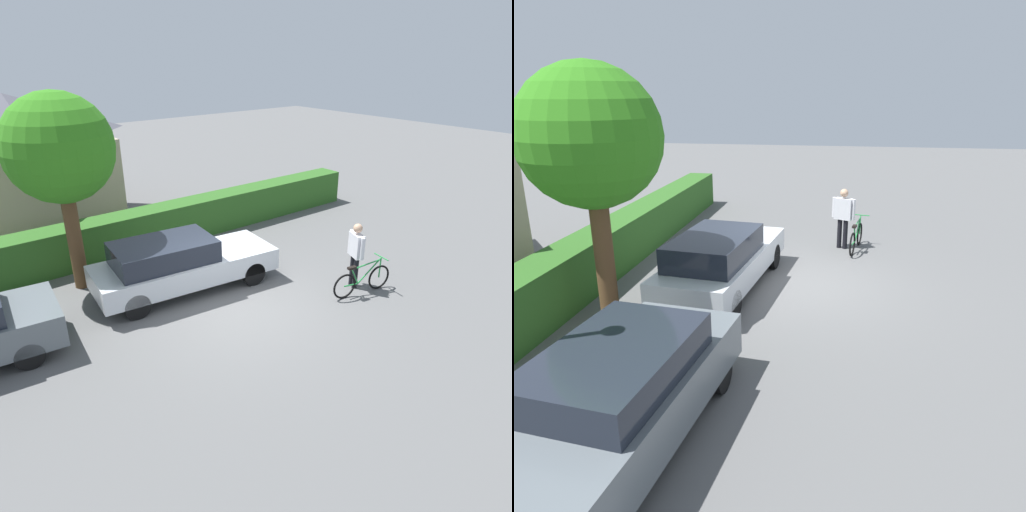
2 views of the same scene
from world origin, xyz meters
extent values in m
plane|color=#5B5B5B|center=(0.00, 0.00, 0.00)|extent=(60.00, 60.00, 0.00)
cube|color=#2D5F21|center=(0.00, 4.75, 0.59)|extent=(16.29, 0.90, 1.18)
cube|color=tan|center=(-2.20, 9.64, 1.46)|extent=(5.31, 5.31, 2.93)
pyramid|color=#4C4C56|center=(-2.20, 9.64, 3.62)|extent=(5.58, 5.57, 1.38)
cylinder|color=black|center=(-4.20, 2.26, 0.28)|extent=(0.58, 0.24, 0.57)
cylinder|color=black|center=(-4.37, 0.74, 0.28)|extent=(0.58, 0.24, 0.57)
cube|color=silver|center=(-0.37, 1.67, 0.59)|extent=(4.70, 2.15, 0.56)
cube|color=#1E232D|center=(-0.92, 1.73, 1.13)|extent=(2.55, 1.71, 0.53)
cylinder|color=black|center=(1.24, 2.23, 0.31)|extent=(0.63, 0.25, 0.62)
cylinder|color=black|center=(1.08, 0.77, 0.31)|extent=(0.63, 0.25, 0.62)
cylinder|color=black|center=(-1.83, 2.57, 0.31)|extent=(0.63, 0.25, 0.62)
cylinder|color=black|center=(-1.99, 1.11, 0.31)|extent=(0.63, 0.25, 0.62)
torus|color=black|center=(3.41, -1.40, 0.33)|extent=(0.65, 0.18, 0.65)
torus|color=black|center=(2.35, -1.19, 0.33)|extent=(0.65, 0.18, 0.65)
cylinder|color=#268C3F|center=(3.08, -1.33, 0.59)|extent=(0.68, 0.17, 0.58)
cylinder|color=#268C3F|center=(2.64, -1.25, 0.53)|extent=(0.26, 0.09, 0.46)
cylinder|color=#268C3F|center=(2.94, -1.31, 0.78)|extent=(0.84, 0.20, 0.12)
cylinder|color=#268C3F|center=(2.55, -1.23, 0.32)|extent=(0.41, 0.11, 0.05)
cylinder|color=#268C3F|center=(3.41, -1.40, 0.59)|extent=(0.04, 0.04, 0.54)
cube|color=black|center=(2.53, -1.23, 0.79)|extent=(0.24, 0.14, 0.06)
cylinder|color=#268C3F|center=(3.41, -1.40, 0.89)|extent=(0.12, 0.50, 0.03)
cylinder|color=black|center=(3.05, -0.82, 0.42)|extent=(0.13, 0.13, 0.85)
cylinder|color=black|center=(2.99, -0.99, 0.42)|extent=(0.13, 0.13, 0.85)
cube|color=silver|center=(3.02, -0.91, 1.15)|extent=(0.37, 0.53, 0.60)
sphere|color=tan|center=(3.02, -0.91, 1.59)|extent=(0.23, 0.23, 0.23)
cylinder|color=silver|center=(3.13, -0.63, 1.16)|extent=(0.09, 0.09, 0.57)
cylinder|color=silver|center=(2.91, -1.18, 1.16)|extent=(0.09, 0.09, 0.57)
cylinder|color=brown|center=(-2.43, 3.45, 1.39)|extent=(0.36, 0.36, 2.78)
sphere|color=#307B1A|center=(-2.43, 3.45, 3.54)|extent=(2.53, 2.53, 2.53)
camera|label=1|loc=(-5.46, -7.54, 5.60)|focal=32.18mm
camera|label=2|loc=(-10.53, -1.00, 4.31)|focal=34.42mm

